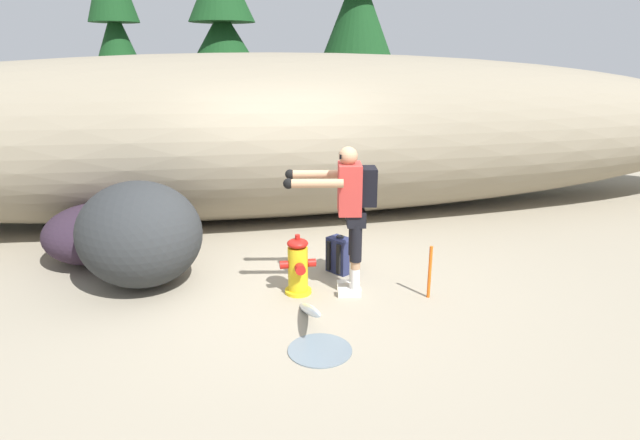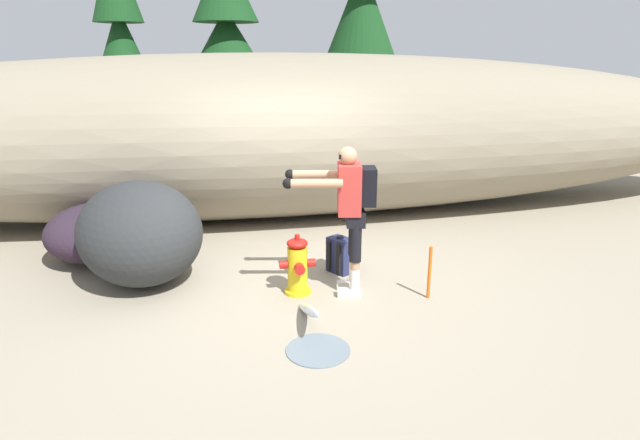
{
  "view_description": "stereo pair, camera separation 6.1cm",
  "coord_description": "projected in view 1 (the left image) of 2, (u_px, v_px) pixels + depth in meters",
  "views": [
    {
      "loc": [
        -0.92,
        -5.55,
        2.55
      ],
      "look_at": [
        0.22,
        0.1,
        0.75
      ],
      "focal_mm": 29.46,
      "sensor_mm": 36.0,
      "label": 1
    },
    {
      "loc": [
        -0.86,
        -5.57,
        2.55
      ],
      "look_at": [
        0.22,
        0.1,
        0.75
      ],
      "focal_mm": 29.46,
      "sensor_mm": 36.0,
      "label": 2
    }
  ],
  "objects": [
    {
      "name": "fire_hydrant",
      "position": [
        298.0,
        267.0,
        5.83
      ],
      "size": [
        0.4,
        0.35,
        0.69
      ],
      "color": "gold",
      "rests_on": "ground_plane"
    },
    {
      "name": "hydrant_water_jet",
      "position": [
        312.0,
        319.0,
        5.1
      ],
      "size": [
        0.59,
        1.4,
        0.51
      ],
      "color": "silver",
      "rests_on": "ground_plane"
    },
    {
      "name": "boulder_mid",
      "position": [
        97.0,
        233.0,
        6.78
      ],
      "size": [
        1.69,
        1.69,
        0.75
      ],
      "primitive_type": "ellipsoid",
      "rotation": [
        0.0,
        0.0,
        3.48
      ],
      "color": "#2C1F2D",
      "rests_on": "ground_plane"
    },
    {
      "name": "boulder_large",
      "position": [
        140.0,
        234.0,
        6.04
      ],
      "size": [
        1.92,
        2.02,
        1.21
      ],
      "primitive_type": "ellipsoid",
      "rotation": [
        0.0,
        0.0,
        2.01
      ],
      "color": "#2A2D2E",
      "rests_on": "ground_plane"
    },
    {
      "name": "pine_tree_center",
      "position": [
        358.0,
        3.0,
        15.21
      ],
      "size": [
        2.79,
        2.79,
        7.42
      ],
      "color": "#47331E",
      "rests_on": "ground_plane"
    },
    {
      "name": "ground_plane",
      "position": [
        304.0,
        286.0,
        6.14
      ],
      "size": [
        56.0,
        56.0,
        0.04
      ],
      "primitive_type": "cube",
      "color": "gray"
    },
    {
      "name": "boulder_small",
      "position": [
        154.0,
        239.0,
        6.97
      ],
      "size": [
        0.74,
        0.74,
        0.47
      ],
      "primitive_type": "ellipsoid",
      "rotation": [
        0.0,
        0.0,
        3.26
      ],
      "color": "black",
      "rests_on": "ground_plane"
    },
    {
      "name": "spare_backpack",
      "position": [
        340.0,
        255.0,
        6.45
      ],
      "size": [
        0.36,
        0.36,
        0.47
      ],
      "rotation": [
        0.0,
        0.0,
        0.58
      ],
      "color": "#23284C",
      "rests_on": "ground_plane"
    },
    {
      "name": "pine_tree_left",
      "position": [
        223.0,
        35.0,
        14.62
      ],
      "size": [
        2.83,
        2.83,
        5.4
      ],
      "color": "#47331E",
      "rests_on": "ground_plane"
    },
    {
      "name": "pine_tree_far_left",
      "position": [
        116.0,
        37.0,
        14.13
      ],
      "size": [
        2.05,
        2.05,
        5.65
      ],
      "color": "#47331E",
      "rests_on": "ground_plane"
    },
    {
      "name": "utility_worker",
      "position": [
        350.0,
        203.0,
        5.63
      ],
      "size": [
        1.02,
        0.63,
        1.66
      ],
      "rotation": [
        0.0,
        0.0,
        2.96
      ],
      "color": "beige",
      "rests_on": "ground_plane"
    },
    {
      "name": "survey_stake",
      "position": [
        430.0,
        272.0,
        5.73
      ],
      "size": [
        0.04,
        0.04,
        0.6
      ],
      "primitive_type": "cylinder",
      "color": "#E55914",
      "rests_on": "ground_plane"
    },
    {
      "name": "dirt_embankment",
      "position": [
        272.0,
        136.0,
        8.57
      ],
      "size": [
        17.88,
        3.2,
        2.61
      ],
      "primitive_type": "ellipsoid",
      "color": "gray",
      "rests_on": "ground_plane"
    }
  ]
}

